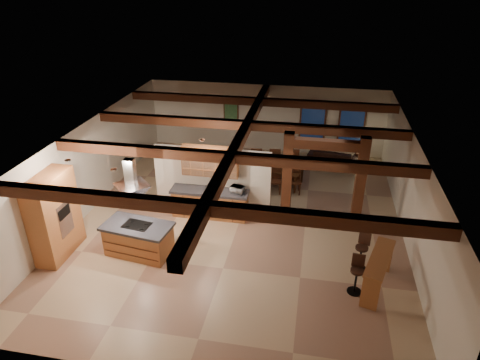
# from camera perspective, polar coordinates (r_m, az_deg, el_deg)

# --- Properties ---
(ground) EXTENTS (12.00, 12.00, 0.00)m
(ground) POSITION_cam_1_polar(r_m,az_deg,el_deg) (13.76, -0.01, -5.40)
(ground) COLOR tan
(ground) RESTS_ON ground
(room_walls) EXTENTS (12.00, 12.00, 12.00)m
(room_walls) POSITION_cam_1_polar(r_m,az_deg,el_deg) (12.90, -0.01, 1.32)
(room_walls) COLOR beige
(room_walls) RESTS_ON ground
(ceiling_beams) EXTENTS (10.00, 12.00, 0.28)m
(ceiling_beams) POSITION_cam_1_polar(r_m,az_deg,el_deg) (12.51, -0.01, 5.38)
(ceiling_beams) COLOR #431910
(ceiling_beams) RESTS_ON room_walls
(timber_posts) EXTENTS (2.50, 0.30, 2.90)m
(timber_posts) POSITION_cam_1_polar(r_m,az_deg,el_deg) (13.19, 11.14, 1.29)
(timber_posts) COLOR #431910
(timber_posts) RESTS_ON ground
(partition_wall) EXTENTS (3.80, 0.18, 2.20)m
(partition_wall) POSITION_cam_1_polar(r_m,az_deg,el_deg) (13.84, -3.70, -0.03)
(partition_wall) COLOR beige
(partition_wall) RESTS_ON ground
(pantry_cabinet) EXTENTS (0.67, 1.60, 2.40)m
(pantry_cabinet) POSITION_cam_1_polar(r_m,az_deg,el_deg) (12.73, -23.52, -4.43)
(pantry_cabinet) COLOR #A55B35
(pantry_cabinet) RESTS_ON ground
(back_counter) EXTENTS (2.50, 0.66, 0.94)m
(back_counter) POSITION_cam_1_polar(r_m,az_deg,el_deg) (13.80, -4.01, -3.07)
(back_counter) COLOR #A55B35
(back_counter) RESTS_ON ground
(upper_display_cabinet) EXTENTS (1.80, 0.36, 0.95)m
(upper_display_cabinet) POSITION_cam_1_polar(r_m,az_deg,el_deg) (13.35, -3.99, 2.49)
(upper_display_cabinet) COLOR #A55B35
(upper_display_cabinet) RESTS_ON partition_wall
(range_hood) EXTENTS (1.10, 1.10, 1.40)m
(range_hood) POSITION_cam_1_polar(r_m,az_deg,el_deg) (11.71, -14.03, -2.32)
(range_hood) COLOR silver
(range_hood) RESTS_ON room_walls
(back_windows) EXTENTS (2.70, 0.07, 1.70)m
(back_windows) POSITION_cam_1_polar(r_m,az_deg,el_deg) (18.35, 12.19, 7.62)
(back_windows) COLOR #431910
(back_windows) RESTS_ON room_walls
(framed_art) EXTENTS (0.65, 0.05, 0.85)m
(framed_art) POSITION_cam_1_polar(r_m,az_deg,el_deg) (18.64, -1.21, 9.16)
(framed_art) COLOR #431910
(framed_art) RESTS_ON room_walls
(recessed_cans) EXTENTS (3.16, 2.46, 0.03)m
(recessed_cans) POSITION_cam_1_polar(r_m,az_deg,el_deg) (11.50, -14.35, 3.13)
(recessed_cans) COLOR silver
(recessed_cans) RESTS_ON room_walls
(kitchen_island) EXTENTS (2.01, 1.26, 0.94)m
(kitchen_island) POSITION_cam_1_polar(r_m,az_deg,el_deg) (12.38, -13.37, -7.64)
(kitchen_island) COLOR #A55B35
(kitchen_island) RESTS_ON ground
(dining_table) EXTENTS (2.22, 1.54, 0.71)m
(dining_table) POSITION_cam_1_polar(r_m,az_deg,el_deg) (15.91, 4.64, 0.67)
(dining_table) COLOR #3A1F0E
(dining_table) RESTS_ON ground
(sofa) EXTENTS (2.12, 1.17, 0.59)m
(sofa) POSITION_cam_1_polar(r_m,az_deg,el_deg) (17.95, 12.32, 3.03)
(sofa) COLOR black
(sofa) RESTS_ON ground
(microwave) EXTENTS (0.47, 0.38, 0.23)m
(microwave) POSITION_cam_1_polar(r_m,az_deg,el_deg) (13.34, -0.34, -1.27)
(microwave) COLOR silver
(microwave) RESTS_ON back_counter
(bar_counter) EXTENTS (0.96, 1.86, 0.95)m
(bar_counter) POSITION_cam_1_polar(r_m,az_deg,el_deg) (11.30, 17.98, -11.00)
(bar_counter) COLOR #A55B35
(bar_counter) RESTS_ON ground
(side_table) EXTENTS (0.42, 0.42, 0.51)m
(side_table) POSITION_cam_1_polar(r_m,az_deg,el_deg) (18.23, 15.73, 2.87)
(side_table) COLOR #431910
(side_table) RESTS_ON ground
(table_lamp) EXTENTS (0.31, 0.31, 0.36)m
(table_lamp) POSITION_cam_1_polar(r_m,az_deg,el_deg) (18.04, 15.93, 4.35)
(table_lamp) COLOR black
(table_lamp) RESTS_ON side_table
(bar_stool_a) EXTENTS (0.37, 0.37, 1.04)m
(bar_stool_a) POSITION_cam_1_polar(r_m,az_deg,el_deg) (11.11, 15.29, -12.01)
(bar_stool_a) COLOR black
(bar_stool_a) RESTS_ON ground
(bar_stool_b) EXTENTS (0.40, 0.41, 1.06)m
(bar_stool_b) POSITION_cam_1_polar(r_m,az_deg,el_deg) (11.92, 15.92, -9.11)
(bar_stool_b) COLOR black
(bar_stool_b) RESTS_ON ground
(dining_chairs) EXTENTS (2.04, 2.04, 1.19)m
(dining_chairs) POSITION_cam_1_polar(r_m,az_deg,el_deg) (15.80, 4.67, 1.49)
(dining_chairs) COLOR #431910
(dining_chairs) RESTS_ON ground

